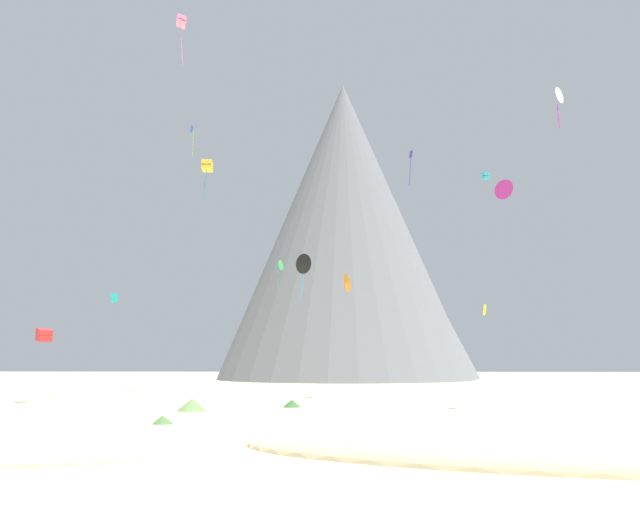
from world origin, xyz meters
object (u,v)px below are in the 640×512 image
at_px(bush_near_right, 192,405).
at_px(kite_gold_high, 207,166).
at_px(kite_cyan_high, 486,176).
at_px(kite_white_mid, 558,96).
at_px(rock_massif, 353,246).
at_px(kite_black_low, 303,264).
at_px(bush_mid_center, 418,432).
at_px(kite_teal_low, 114,298).
at_px(kite_pink_high, 182,22).
at_px(kite_green_mid, 280,266).
at_px(kite_magenta_mid, 504,190).
at_px(bush_near_left, 163,420).
at_px(kite_red_low, 44,335).
at_px(kite_orange_low, 346,283).
at_px(bush_ridge_crest, 529,442).
at_px(bush_far_left, 292,403).
at_px(kite_yellow_low, 485,310).
at_px(kite_blue_high, 192,133).
at_px(kite_indigo_mid, 411,162).

xyz_separation_m(bush_near_right, kite_gold_high, (-6.00, 28.27, 29.17)).
bearing_deg(kite_cyan_high, kite_white_mid, 67.08).
bearing_deg(rock_massif, kite_black_low, -94.50).
xyz_separation_m(bush_mid_center, kite_black_low, (-7.77, 26.66, 13.00)).
bearing_deg(kite_black_low, kite_teal_low, -178.45).
bearing_deg(kite_pink_high, kite_green_mid, 143.07).
bearing_deg(kite_cyan_high, kite_pink_high, 11.52).
xyz_separation_m(bush_mid_center, kite_magenta_mid, (16.30, 41.45, 24.59)).
relative_size(bush_near_left, kite_black_low, 0.31).
distance_m(kite_cyan_high, kite_red_low, 60.32).
bearing_deg(kite_gold_high, kite_orange_low, 145.61).
xyz_separation_m(kite_orange_low, kite_red_low, (-29.36, -8.25, -5.98)).
xyz_separation_m(bush_ridge_crest, kite_teal_low, (-37.93, 48.83, 11.63)).
relative_size(kite_pink_high, kite_red_low, 3.13).
distance_m(kite_teal_low, kite_red_low, 19.88).
xyz_separation_m(bush_far_left, kite_white_mid, (22.55, -5.09, 25.38)).
relative_size(bush_ridge_crest, bush_mid_center, 1.39).
bearing_deg(rock_massif, bush_far_left, -94.55).
height_order(kite_magenta_mid, kite_black_low, kite_magenta_mid).
distance_m(bush_mid_center, kite_gold_high, 58.01).
xyz_separation_m(bush_near_left, kite_yellow_low, (29.89, 41.02, 10.27)).
bearing_deg(rock_massif, kite_red_low, -111.32).
height_order(bush_ridge_crest, kite_magenta_mid, kite_magenta_mid).
xyz_separation_m(bush_mid_center, kite_blue_high, (-25.61, 50.71, 36.17)).
bearing_deg(bush_near_right, rock_massif, 80.86).
bearing_deg(bush_ridge_crest, kite_cyan_high, 77.75).
distance_m(kite_gold_high, kite_white_mid, 46.52).
bearing_deg(kite_indigo_mid, kite_yellow_low, 167.22).
height_order(kite_gold_high, kite_white_mid, kite_gold_high).
bearing_deg(kite_teal_low, bush_near_right, -48.71).
xyz_separation_m(rock_massif, kite_magenta_mid, (17.82, -64.63, -5.17)).
relative_size(rock_massif, kite_magenta_mid, 30.95).
distance_m(bush_near_left, kite_blue_high, 57.93).
bearing_deg(kite_pink_high, kite_yellow_low, 100.61).
relative_size(bush_near_left, kite_white_mid, 0.37).
relative_size(bush_far_left, rock_massif, 0.02).
height_order(bush_near_right, kite_gold_high, kite_gold_high).
relative_size(kite_yellow_low, kite_gold_high, 0.29).
bearing_deg(kite_yellow_low, bush_far_left, 44.81).
bearing_deg(bush_near_left, kite_green_mid, 86.96).
relative_size(bush_far_left, kite_orange_low, 0.73).
distance_m(rock_massif, kite_black_low, 81.41).
relative_size(kite_teal_low, kite_pink_high, 0.21).
height_order(kite_indigo_mid, kite_black_low, kite_indigo_mid).
bearing_deg(bush_near_right, bush_near_left, -86.46).
bearing_deg(bush_mid_center, kite_white_mid, 48.30).
bearing_deg(kite_blue_high, bush_far_left, 74.62).
bearing_deg(kite_green_mid, kite_cyan_high, 109.79).
height_order(kite_magenta_mid, kite_green_mid, kite_magenta_mid).
bearing_deg(kite_red_low, bush_far_left, -56.51).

